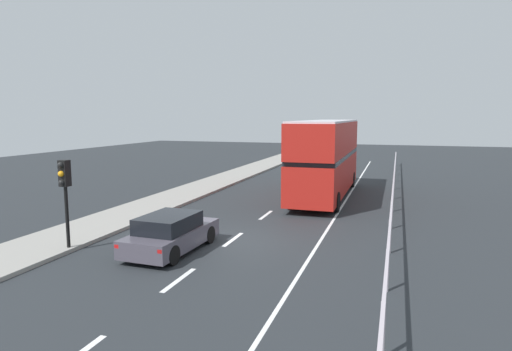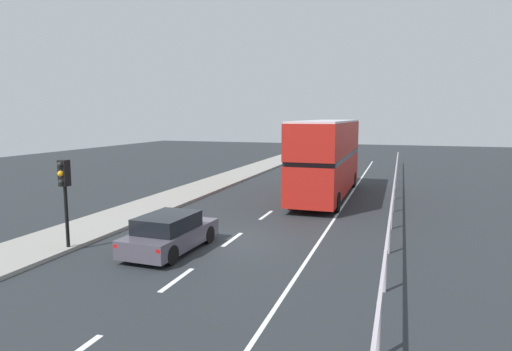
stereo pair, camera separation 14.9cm
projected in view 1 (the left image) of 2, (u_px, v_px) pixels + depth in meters
The scene contains 7 objects.
ground_plane at pixel (231, 242), 16.71m from camera, with size 74.60×120.00×0.10m, color #25292D.
near_sidewalk_kerb at pixel (93, 227), 18.55m from camera, with size 2.86×80.00×0.14m, color gray.
lane_paint_markings at pixel (321, 204), 23.85m from camera, with size 3.34×46.00×0.01m.
bridge_side_railing at pixel (393, 187), 23.35m from camera, with size 0.10×42.00×1.20m.
double_decker_bus_red at pixel (326, 156), 25.49m from camera, with size 2.58×11.11×4.42m.
hatchback_car_near at pixel (171, 233), 15.37m from camera, with size 1.93×4.08×1.32m.
traffic_signal_pole at pixel (65, 183), 15.12m from camera, with size 0.30×0.42×3.05m.
Camera 1 is at (5.84, -15.17, 4.67)m, focal length 31.19 mm.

